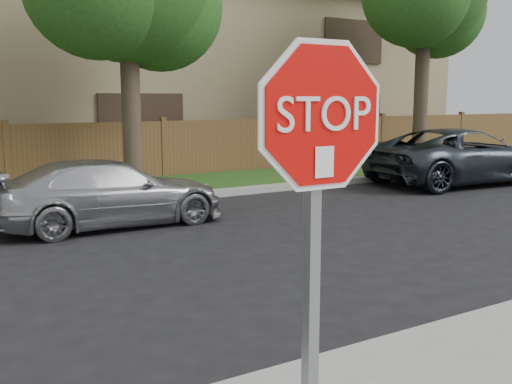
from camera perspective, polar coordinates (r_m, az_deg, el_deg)
ground at (r=5.00m, az=0.57°, el=-17.58°), size 90.00×90.00×0.00m
far_curb at (r=12.36m, az=-20.00°, el=-1.61°), size 70.00×0.30×0.15m
grass_strip at (r=13.96m, az=-21.38°, el=-0.58°), size 70.00×3.00×0.12m
fence at (r=15.43m, az=-22.62°, el=2.98°), size 70.00×0.12×1.60m
stop_sign at (r=2.93m, az=5.96°, el=0.99°), size 1.01×0.13×2.55m
sedan_right at (r=10.74m, az=-13.71°, el=-0.09°), size 4.04×1.65×1.17m
sedan_far_right at (r=16.49m, az=19.04°, el=3.25°), size 5.38×2.85×1.44m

